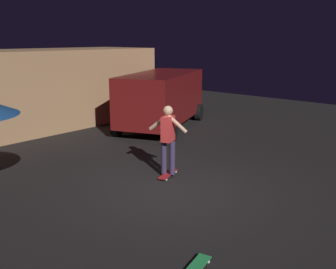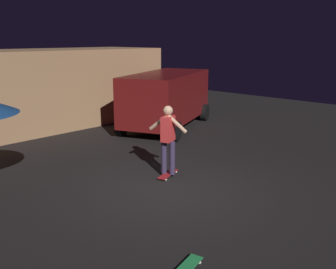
# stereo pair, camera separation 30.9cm
# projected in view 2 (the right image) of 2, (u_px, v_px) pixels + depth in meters

# --- Properties ---
(ground_plane) EXTENTS (28.00, 28.00, 0.00)m
(ground_plane) POSITION_uv_depth(u_px,v_px,m) (169.00, 191.00, 8.50)
(ground_plane) COLOR black
(low_building) EXTENTS (10.78, 3.26, 2.86)m
(low_building) POSITION_uv_depth(u_px,v_px,m) (25.00, 90.00, 14.03)
(low_building) COLOR #AD7F56
(low_building) RESTS_ON ground_plane
(parked_van) EXTENTS (4.98, 3.63, 2.03)m
(parked_van) POSITION_uv_depth(u_px,v_px,m) (167.00, 97.00, 14.25)
(parked_van) COLOR maroon
(parked_van) RESTS_ON ground_plane
(skateboard_ridden) EXTENTS (0.80, 0.44, 0.07)m
(skateboard_ridden) POSITION_uv_depth(u_px,v_px,m) (168.00, 174.00, 9.39)
(skateboard_ridden) COLOR #AD1E23
(skateboard_ridden) RESTS_ON ground_plane
(skateboard_spare) EXTENTS (0.80, 0.37, 0.07)m
(skateboard_spare) POSITION_uv_depth(u_px,v_px,m) (185.00, 269.00, 5.53)
(skateboard_spare) COLOR green
(skateboard_spare) RESTS_ON ground_plane
(skater) EXTENTS (0.43, 0.96, 1.67)m
(skater) POSITION_uv_depth(u_px,v_px,m) (168.00, 135.00, 9.15)
(skater) COLOR #382D4C
(skater) RESTS_ON skateboard_ridden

